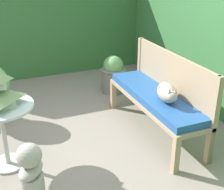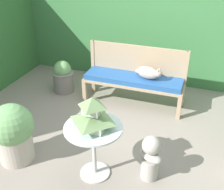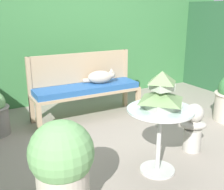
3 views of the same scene
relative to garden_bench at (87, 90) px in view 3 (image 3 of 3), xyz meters
name	(u,v)px [view 3 (image 3 of 3)]	position (x,y,z in m)	size (l,w,h in m)	color
ground	(134,141)	(0.18, -0.99, -0.41)	(30.00, 30.00, 0.00)	gray
foliage_hedge_back	(66,41)	(0.18, 1.30, 0.58)	(6.40, 0.79, 1.98)	#38703D
garden_bench	(87,90)	(0.00, 0.00, 0.00)	(1.58, 0.44, 0.49)	tan
bench_backrest	(81,71)	(0.00, 0.20, 0.25)	(1.58, 0.06, 0.92)	tan
cat	(101,77)	(0.23, 0.01, 0.17)	(0.44, 0.31, 0.21)	#A89989
patio_table	(160,123)	(0.02, -1.65, 0.10)	(0.63, 0.63, 0.65)	#B7B7B2
pagoda_birdhouse	(161,93)	(0.02, -1.65, 0.39)	(0.37, 0.37, 0.35)	#B2BCA8
garden_bust	(193,127)	(0.62, -1.49, -0.12)	(0.33, 0.30, 0.55)	#A39E93
potted_plant_hedge_corner	(62,164)	(-0.97, -1.73, -0.02)	(0.51, 0.51, 0.74)	#ADA393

